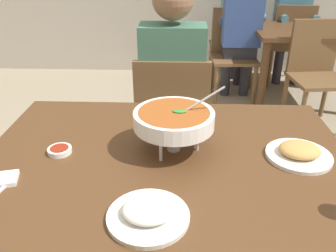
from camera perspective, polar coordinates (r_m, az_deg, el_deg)
The scene contains 16 objects.
dining_table_main at distance 1.35m, azimuth -0.26°, elevation -8.38°, with size 1.38×0.99×0.74m.
chair_diner_main at distance 2.09m, azimuth 0.69°, elevation 1.15°, with size 0.44×0.44×0.90m.
diner_main at distance 2.03m, azimuth 0.76°, elevation 7.55°, with size 0.40×0.45×1.31m.
curry_bowl at distance 1.28m, azimuth 0.98°, elevation 1.06°, with size 0.33×0.30×0.26m.
rice_plate at distance 1.02m, azimuth -3.29°, elevation -14.10°, with size 0.24×0.24×0.06m.
appetizer_plate at distance 1.37m, azimuth 20.73°, elevation -4.11°, with size 0.24×0.24×0.06m.
sauce_dish at distance 1.38m, azimuth -17.37°, elevation -3.81°, with size 0.09×0.09×0.02m.
spoon_utensil at distance 1.25m, azimuth -25.80°, elevation -9.52°, with size 0.01×0.17×0.01m, color silver.
dining_table_far at distance 3.70m, azimuth 21.57°, elevation 12.63°, with size 1.00×0.80×0.74m.
chair_bg_left at distance 4.10m, azimuth 11.66°, elevation 13.82°, with size 0.46×0.46×0.90m.
chair_bg_middle at distance 3.67m, azimuth 10.59°, elevation 12.34°, with size 0.46×0.46×0.90m.
chair_bg_right at distance 4.16m, azimuth 19.36°, elevation 13.08°, with size 0.47×0.47×0.90m.
chair_bg_corner at distance 3.26m, azimuth 23.10°, elevation 8.75°, with size 0.49×0.49×0.90m.
patron_bg_left at distance 4.07m, azimuth 10.84°, elevation 17.19°, with size 0.45×0.40×1.31m.
patron_bg_middle at distance 3.57m, azimuth 11.93°, elevation 15.73°, with size 0.40×0.45×1.31m.
patron_bg_right at distance 4.23m, azimuth 19.77°, elevation 16.53°, with size 0.40×0.45×1.31m.
Camera 1 is at (0.05, -1.10, 1.44)m, focal length 37.10 mm.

